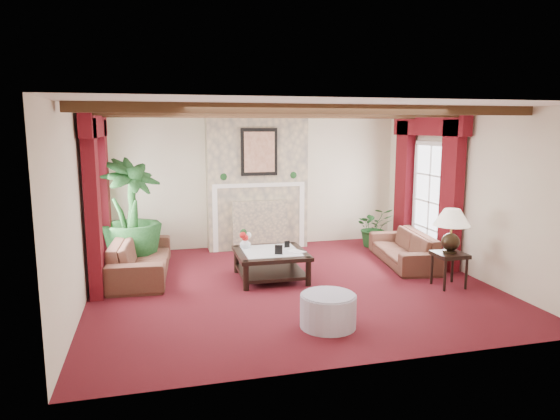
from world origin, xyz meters
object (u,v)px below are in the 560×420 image
object	(u,v)px
side_table	(449,270)
ottoman	(328,311)
coffee_table	(271,265)
potted_palm	(132,237)
sofa_right	(404,243)
sofa_left	(141,250)

from	to	relation	value
side_table	ottoman	world-z (taller)	side_table
coffee_table	potted_palm	bearing A→B (deg)	149.83
sofa_right	side_table	xyz separation A→B (m)	(0.01, -1.39, -0.11)
ottoman	side_table	bearing A→B (deg)	23.71
coffee_table	sofa_right	bearing A→B (deg)	8.45
coffee_table	side_table	distance (m)	2.77
sofa_left	side_table	world-z (taller)	sofa_left
sofa_right	side_table	size ratio (longest dim) A/B	3.71
sofa_left	potted_palm	distance (m)	0.65
coffee_table	side_table	xyz separation A→B (m)	(2.56, -1.06, 0.04)
potted_palm	coffee_table	xyz separation A→B (m)	(2.19, -1.33, -0.30)
sofa_left	side_table	xyz separation A→B (m)	(4.59, -1.77, -0.16)
potted_palm	side_table	bearing A→B (deg)	-26.72
sofa_right	coffee_table	bearing A→B (deg)	-74.18
potted_palm	side_table	world-z (taller)	potted_palm
sofa_left	coffee_table	world-z (taller)	sofa_left
coffee_table	side_table	size ratio (longest dim) A/B	2.09
potted_palm	coffee_table	world-z (taller)	potted_palm
potted_palm	side_table	size ratio (longest dim) A/B	4.00
sofa_left	coffee_table	distance (m)	2.16
potted_palm	ottoman	world-z (taller)	potted_palm
side_table	ottoman	size ratio (longest dim) A/B	0.77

